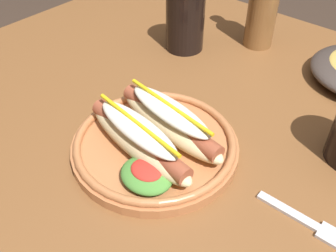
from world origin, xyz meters
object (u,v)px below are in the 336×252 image
at_px(hot_dog_plate, 155,139).
at_px(fork, 308,223).
at_px(extra_cup, 185,19).
at_px(glass_bottle, 263,5).

relative_size(hot_dog_plate, fork, 2.10).
xyz_separation_m(extra_cup, glass_bottle, (0.11, 0.12, 0.02)).
xyz_separation_m(hot_dog_plate, extra_cup, (-0.17, 0.28, 0.04)).
relative_size(fork, extra_cup, 0.91).
bearing_deg(fork, hot_dog_plate, -173.35).
bearing_deg(glass_bottle, extra_cup, -133.94).
relative_size(hot_dog_plate, extra_cup, 1.92).
bearing_deg(glass_bottle, hot_dog_plate, -81.73).
xyz_separation_m(fork, extra_cup, (-0.40, 0.25, 0.06)).
bearing_deg(fork, glass_bottle, 127.83).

